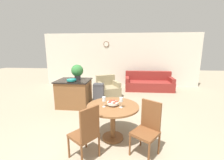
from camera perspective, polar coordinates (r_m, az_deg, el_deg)
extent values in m
cube|color=silver|center=(7.87, 3.03, 7.63)|extent=(8.00, 0.06, 2.70)
cylinder|color=brown|center=(7.87, -2.19, 13.46)|extent=(0.29, 0.02, 0.29)
cylinder|color=white|center=(7.86, -2.21, 13.46)|extent=(0.23, 0.01, 0.23)
cylinder|color=brown|center=(3.53, 0.30, -20.96)|extent=(0.46, 0.46, 0.04)
cylinder|color=brown|center=(3.35, 0.31, -15.72)|extent=(0.11, 0.11, 0.69)
cylinder|color=brown|center=(3.19, 0.32, -9.97)|extent=(1.10, 1.10, 0.03)
cylinder|color=brown|center=(3.04, -16.15, -23.39)|extent=(0.04, 0.04, 0.41)
cylinder|color=brown|center=(3.21, -9.95, -20.90)|extent=(0.04, 0.04, 0.41)
cylinder|color=brown|center=(2.78, -11.41, -26.95)|extent=(0.04, 0.04, 0.41)
cylinder|color=brown|center=(2.97, -4.92, -23.83)|extent=(0.04, 0.04, 0.41)
cube|color=brown|center=(2.86, -10.79, -19.96)|extent=(0.59, 0.59, 0.05)
cube|color=brown|center=(2.58, -8.39, -16.02)|extent=(0.26, 0.34, 0.54)
cylinder|color=brown|center=(2.84, 13.85, -25.97)|extent=(0.04, 0.04, 0.41)
cylinder|color=brown|center=(3.00, 6.81, -23.42)|extent=(0.04, 0.04, 0.41)
cylinder|color=brown|center=(3.13, 17.46, -22.28)|extent=(0.04, 0.04, 0.41)
cylinder|color=brown|center=(3.27, 10.95, -20.27)|extent=(0.04, 0.04, 0.41)
cube|color=brown|center=(2.93, 12.48, -19.23)|extent=(0.59, 0.59, 0.05)
cube|color=brown|center=(2.94, 14.62, -12.67)|extent=(0.34, 0.26, 0.54)
cylinder|color=silver|center=(3.18, 0.32, -9.43)|extent=(0.09, 0.09, 0.03)
cylinder|color=silver|center=(3.17, 0.32, -8.78)|extent=(0.24, 0.24, 0.05)
sphere|color=#B73323|center=(3.17, 1.70, -8.60)|extent=(0.08, 0.08, 0.08)
sphere|color=#B73323|center=(3.23, 0.65, -8.17)|extent=(0.08, 0.08, 0.08)
sphere|color=#B73323|center=(3.22, -0.51, -8.25)|extent=(0.08, 0.08, 0.08)
sphere|color=#B73323|center=(3.14, -0.98, -8.79)|extent=(0.08, 0.08, 0.08)
sphere|color=#B73323|center=(3.10, 0.73, -9.09)|extent=(0.08, 0.08, 0.08)
cylinder|color=silver|center=(3.12, -3.07, -10.10)|extent=(0.06, 0.06, 0.01)
cylinder|color=silver|center=(3.10, -3.09, -9.04)|extent=(0.01, 0.01, 0.12)
cylinder|color=silver|center=(3.07, -3.11, -7.24)|extent=(0.07, 0.07, 0.09)
cylinder|color=silver|center=(3.10, 3.45, -10.32)|extent=(0.06, 0.06, 0.01)
cylinder|color=silver|center=(3.07, 3.46, -9.26)|extent=(0.01, 0.01, 0.12)
cylinder|color=silver|center=(3.04, 3.48, -7.44)|extent=(0.07, 0.07, 0.09)
cube|color=brown|center=(5.26, -14.19, -5.03)|extent=(1.02, 0.84, 0.87)
cube|color=black|center=(5.15, -14.45, -0.19)|extent=(1.08, 0.90, 0.04)
cylinder|color=teal|center=(4.92, -15.15, -0.41)|extent=(0.10, 0.10, 0.02)
cylinder|color=teal|center=(4.91, -15.18, 0.01)|extent=(0.30, 0.30, 0.05)
cylinder|color=#4C4C51|center=(5.27, -12.98, 1.15)|extent=(0.21, 0.21, 0.14)
sphere|color=#387F3D|center=(5.23, -13.10, 3.54)|extent=(0.41, 0.41, 0.41)
cube|color=#47474C|center=(5.17, -5.06, -6.09)|extent=(0.35, 0.27, 0.68)
cube|color=#3C3C41|center=(5.07, -5.14, -1.92)|extent=(0.34, 0.26, 0.09)
cube|color=maroon|center=(7.30, 13.77, -2.11)|extent=(2.21, 0.97, 0.42)
cube|color=maroon|center=(7.56, 13.52, 1.69)|extent=(2.20, 0.24, 0.43)
cube|color=maroon|center=(7.19, 5.78, -1.24)|extent=(0.18, 0.86, 0.61)
cube|color=maroon|center=(7.51, 21.50, -1.45)|extent=(0.18, 0.86, 0.61)
cube|color=#998966|center=(6.22, -1.41, -4.28)|extent=(1.12, 1.13, 0.40)
cube|color=#998966|center=(6.42, -2.50, 0.05)|extent=(0.80, 0.55, 0.43)
cube|color=#998966|center=(6.09, -4.42, -3.74)|extent=(0.49, 0.75, 0.59)
cube|color=#998966|center=(6.32, 1.47, -3.11)|extent=(0.49, 0.75, 0.59)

